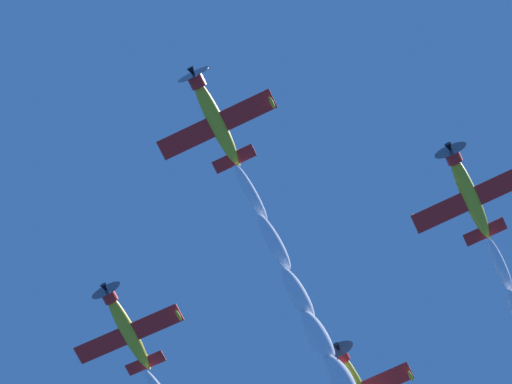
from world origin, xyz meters
name	(u,v)px	position (x,y,z in m)	size (l,w,h in m)	color
airplane_lead	(214,118)	(2.02, -2.68, 87.40)	(8.50, 8.87, 3.18)	gold
airplane_left_wingman	(468,192)	(4.01, -23.50, 86.03)	(8.50, 8.86, 3.19)	gold
airplane_right_wingman	(126,328)	(22.35, 1.42, 87.20)	(8.47, 8.89, 3.00)	gold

